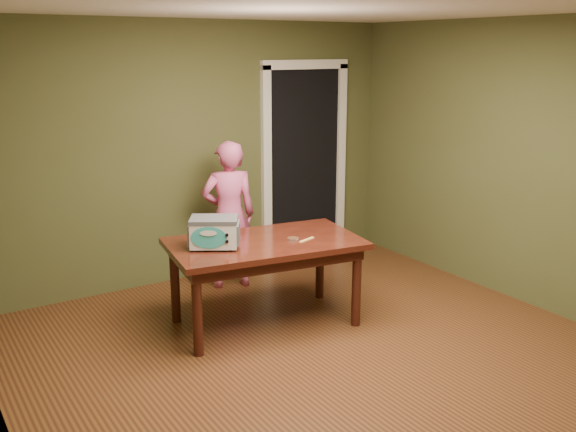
{
  "coord_description": "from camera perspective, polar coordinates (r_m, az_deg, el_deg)",
  "views": [
    {
      "loc": [
        -2.68,
        -3.41,
        2.33
      ],
      "look_at": [
        0.14,
        1.0,
        0.95
      ],
      "focal_mm": 40.0,
      "sensor_mm": 36.0,
      "label": 1
    }
  ],
  "objects": [
    {
      "name": "room_shell",
      "position": [
        4.38,
        5.58,
        6.54
      ],
      "size": [
        4.52,
        5.02,
        2.61
      ],
      "color": "#474F2A",
      "rests_on": "ground"
    },
    {
      "name": "toy_oven",
      "position": [
        5.22,
        -6.58,
        -1.36
      ],
      "size": [
        0.47,
        0.43,
        0.25
      ],
      "rotation": [
        0.0,
        0.0,
        -0.55
      ],
      "color": "#4C4F54",
      "rests_on": "dining_table"
    },
    {
      "name": "dining_table",
      "position": [
        5.44,
        -2.08,
        -3.21
      ],
      "size": [
        1.72,
        1.14,
        0.75
      ],
      "rotation": [
        0.0,
        0.0,
        -0.15
      ],
      "color": "#34130B",
      "rests_on": "floor"
    },
    {
      "name": "floor",
      "position": [
        4.92,
        5.07,
        -13.55
      ],
      "size": [
        5.0,
        5.0,
        0.0
      ],
      "primitive_type": "plane",
      "color": "brown",
      "rests_on": "ground"
    },
    {
      "name": "baking_pan",
      "position": [
        5.41,
        0.46,
        -2.05
      ],
      "size": [
        0.1,
        0.1,
        0.02
      ],
      "color": "silver",
      "rests_on": "dining_table"
    },
    {
      "name": "child",
      "position": [
        6.31,
        -5.27,
        0.08
      ],
      "size": [
        0.61,
        0.49,
        1.47
      ],
      "primitive_type": "imported",
      "rotation": [
        0.0,
        0.0,
        2.86
      ],
      "color": "#DC5A91",
      "rests_on": "floor"
    },
    {
      "name": "spatula",
      "position": [
        5.42,
        1.68,
        -2.12
      ],
      "size": [
        0.18,
        0.08,
        0.01
      ],
      "primitive_type": "cube",
      "rotation": [
        0.0,
        0.0,
        0.32
      ],
      "color": "#FFCE6E",
      "rests_on": "dining_table"
    },
    {
      "name": "doorway",
      "position": [
        7.46,
        0.16,
        4.95
      ],
      "size": [
        1.1,
        0.66,
        2.25
      ],
      "color": "black",
      "rests_on": "ground"
    }
  ]
}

